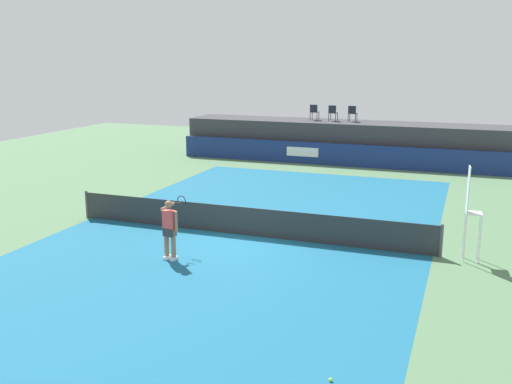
{
  "coord_description": "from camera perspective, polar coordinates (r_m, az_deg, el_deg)",
  "views": [
    {
      "loc": [
        6.79,
        -17.19,
        5.76
      ],
      "look_at": [
        -0.34,
        2.0,
        1.0
      ],
      "focal_mm": 40.93,
      "sensor_mm": 36.0,
      "label": 1
    }
  ],
  "objects": [
    {
      "name": "ground_plane",
      "position": [
        22.06,
        1.74,
        -2.05
      ],
      "size": [
        48.0,
        48.0,
        0.0
      ],
      "primitive_type": "plane",
      "color": "#4C704C"
    },
    {
      "name": "court_inner",
      "position": [
        19.36,
        -1.11,
        -4.22
      ],
      "size": [
        12.0,
        22.0,
        0.0
      ],
      "primitive_type": "cube",
      "color": "#16597A",
      "rests_on": "ground"
    },
    {
      "name": "sponsor_wall",
      "position": [
        31.85,
        7.82,
        3.64
      ],
      "size": [
        18.0,
        0.22,
        1.2
      ],
      "color": "navy",
      "rests_on": "ground"
    },
    {
      "name": "spectator_platform",
      "position": [
        33.52,
        8.54,
        4.95
      ],
      "size": [
        18.0,
        2.8,
        2.2
      ],
      "primitive_type": "cube",
      "color": "#38383D",
      "rests_on": "ground"
    },
    {
      "name": "spectator_chair_far_left",
      "position": [
        33.93,
        5.72,
        7.84
      ],
      "size": [
        0.45,
        0.45,
        0.89
      ],
      "color": "#1E232D",
      "rests_on": "spectator_platform"
    },
    {
      "name": "spectator_chair_left",
      "position": [
        33.53,
        7.52,
        7.73
      ],
      "size": [
        0.47,
        0.47,
        0.89
      ],
      "color": "#1E232D",
      "rests_on": "spectator_platform"
    },
    {
      "name": "spectator_chair_center",
      "position": [
        33.38,
        9.41,
        7.65
      ],
      "size": [
        0.45,
        0.45,
        0.89
      ],
      "color": "#1E232D",
      "rests_on": "spectator_platform"
    },
    {
      "name": "umpire_chair",
      "position": [
        17.68,
        20.22,
        -1.39
      ],
      "size": [
        0.48,
        0.48,
        2.76
      ],
      "color": "white",
      "rests_on": "ground"
    },
    {
      "name": "tennis_net",
      "position": [
        19.22,
        -1.12,
        -2.87
      ],
      "size": [
        12.4,
        0.02,
        0.95
      ],
      "primitive_type": "cube",
      "color": "#2D2D2D",
      "rests_on": "ground"
    },
    {
      "name": "net_post_near",
      "position": [
        22.18,
        -16.2,
        -1.16
      ],
      "size": [
        0.1,
        0.1,
        1.0
      ],
      "primitive_type": "cylinder",
      "color": "#4C4C51",
      "rests_on": "ground"
    },
    {
      "name": "net_post_far",
      "position": [
        17.98,
        17.65,
        -4.56
      ],
      "size": [
        0.1,
        0.1,
        1.0
      ],
      "primitive_type": "cylinder",
      "color": "#4C4C51",
      "rests_on": "ground"
    },
    {
      "name": "tennis_player",
      "position": [
        16.99,
        -8.41,
        -3.46
      ],
      "size": [
        0.59,
        1.18,
        1.77
      ],
      "color": "white",
      "rests_on": "court_inner"
    },
    {
      "name": "tennis_ball",
      "position": [
        11.2,
        7.3,
        -17.74
      ],
      "size": [
        0.07,
        0.07,
        0.07
      ],
      "primitive_type": "sphere",
      "color": "#D8EA33",
      "rests_on": "court_inner"
    }
  ]
}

